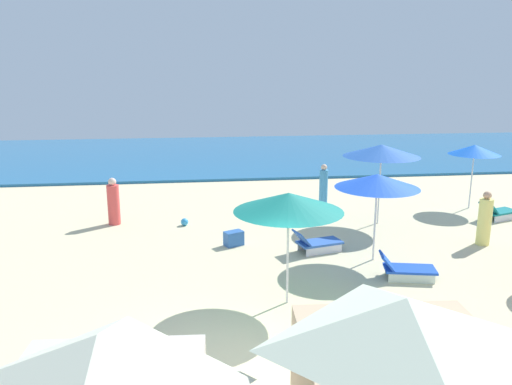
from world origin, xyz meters
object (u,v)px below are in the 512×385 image
at_px(umbrella_2, 474,150).
at_px(umbrella_3, 377,181).
at_px(umbrella_4, 382,151).
at_px(umbrella_5, 289,202).
at_px(lounge_chair_3_1, 316,243).
at_px(beachgoer_0, 485,220).
at_px(lounge_chair_2_0, 498,212).
at_px(beach_ball_0, 185,222).
at_px(beachgoer_2, 114,203).
at_px(cooler_box_1, 234,238).
at_px(lounge_chair_3_0, 406,269).
at_px(beachgoer_3, 323,189).

relative_size(umbrella_2, umbrella_3, 1.00).
bearing_deg(umbrella_2, umbrella_4, -160.29).
relative_size(umbrella_4, umbrella_5, 1.06).
xyz_separation_m(umbrella_3, lounge_chair_3_1, (-1.37, 0.79, -1.91)).
bearing_deg(lounge_chair_3_1, beachgoer_0, -104.69).
height_order(lounge_chair_2_0, beach_ball_0, lounge_chair_2_0).
relative_size(beachgoer_2, cooler_box_1, 2.94).
height_order(umbrella_2, umbrella_4, umbrella_4).
distance_m(lounge_chair_3_0, beach_ball_0, 7.43).
bearing_deg(cooler_box_1, beach_ball_0, -80.86).
distance_m(umbrella_4, beachgoer_0, 3.75).
distance_m(umbrella_3, cooler_box_1, 4.43).
bearing_deg(beach_ball_0, beachgoer_0, -18.70).
relative_size(umbrella_2, umbrella_4, 0.89).
bearing_deg(umbrella_2, lounge_chair_3_1, -150.15).
distance_m(lounge_chair_3_1, beachgoer_2, 6.93).
bearing_deg(beachgoer_0, beachgoer_3, 141.25).
xyz_separation_m(umbrella_4, beachgoer_2, (-8.70, 1.00, -1.73)).
distance_m(lounge_chair_2_0, beachgoer_3, 5.97).
relative_size(lounge_chair_3_1, beachgoer_0, 0.92).
relative_size(umbrella_2, beachgoer_2, 1.50).
distance_m(umbrella_4, umbrella_5, 6.84).
relative_size(lounge_chair_3_0, beachgoer_2, 0.92).
relative_size(umbrella_5, beachgoer_2, 1.59).
relative_size(umbrella_4, cooler_box_1, 4.97).
height_order(lounge_chair_2_0, lounge_chair_3_0, lounge_chair_2_0).
xyz_separation_m(lounge_chair_2_0, beach_ball_0, (-10.63, 0.61, -0.14)).
xyz_separation_m(beachgoer_3, cooler_box_1, (-3.52, -3.33, -0.60)).
bearing_deg(beachgoer_2, umbrella_5, -101.49).
bearing_deg(umbrella_4, lounge_chair_3_0, -101.96).
distance_m(lounge_chair_2_0, cooler_box_1, 9.31).
height_order(lounge_chair_2_0, beachgoer_2, beachgoer_2).
xyz_separation_m(umbrella_5, beachgoer_3, (2.66, 7.22, -1.47)).
xyz_separation_m(umbrella_2, beachgoer_3, (-5.48, 0.29, -1.36)).
bearing_deg(beachgoer_3, umbrella_3, 102.49).
xyz_separation_m(umbrella_2, lounge_chair_3_0, (-5.02, -5.99, -1.93)).
distance_m(lounge_chair_3_0, beachgoer_0, 3.94).
bearing_deg(umbrella_3, beach_ball_0, 143.61).
distance_m(lounge_chair_3_0, umbrella_4, 5.13).
bearing_deg(umbrella_5, beachgoer_0, 25.66).
height_order(beachgoer_2, beach_ball_0, beachgoer_2).
distance_m(umbrella_5, beach_ball_0, 6.80).
distance_m(beachgoer_3, cooler_box_1, 4.89).
height_order(lounge_chair_3_0, umbrella_5, umbrella_5).
xyz_separation_m(umbrella_3, beachgoer_3, (-0.12, 4.95, -1.36)).
bearing_deg(lounge_chair_3_1, cooler_box_1, 55.32).
bearing_deg(umbrella_4, beachgoer_0, -46.11).
relative_size(lounge_chair_3_0, umbrella_5, 0.58).
distance_m(beachgoer_0, beach_ball_0, 9.21).
xyz_separation_m(beachgoer_0, beach_ball_0, (-8.71, 2.95, -0.61)).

